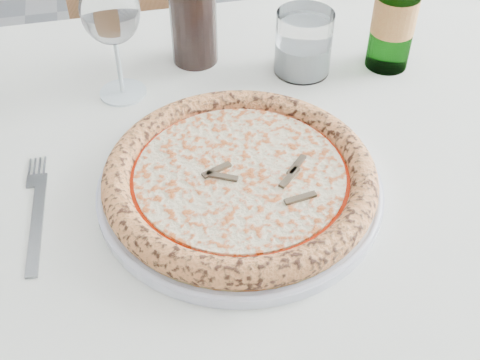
% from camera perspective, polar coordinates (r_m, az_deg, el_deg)
% --- Properties ---
extents(floor, '(5.00, 6.00, 0.02)m').
position_cam_1_polar(floor, '(1.60, -5.87, -11.72)').
color(floor, slate).
rests_on(floor, ground).
extents(dining_table, '(1.39, 0.82, 0.76)m').
position_cam_1_polar(dining_table, '(0.90, -1.48, -1.00)').
color(dining_table, brown).
rests_on(dining_table, floor).
extents(chair_far, '(0.38, 0.39, 0.93)m').
position_cam_1_polar(chair_far, '(1.60, -8.81, 14.34)').
color(chair_far, brown).
rests_on(chair_far, floor).
extents(plate, '(0.36, 0.36, 0.02)m').
position_cam_1_polar(plate, '(0.76, -0.00, -0.61)').
color(plate, white).
rests_on(plate, dining_table).
extents(pizza, '(0.34, 0.34, 0.04)m').
position_cam_1_polar(pizza, '(0.75, -0.00, 0.36)').
color(pizza, tan).
rests_on(pizza, plate).
extents(fork, '(0.03, 0.21, 0.00)m').
position_cam_1_polar(fork, '(0.78, -18.74, -2.96)').
color(fork, slate).
rests_on(fork, dining_table).
extents(wine_glass, '(0.08, 0.08, 0.19)m').
position_cam_1_polar(wine_glass, '(0.88, -12.18, 15.16)').
color(wine_glass, white).
rests_on(wine_glass, dining_table).
extents(tumbler, '(0.09, 0.09, 0.10)m').
position_cam_1_polar(tumbler, '(0.97, 6.01, 12.46)').
color(tumbler, white).
rests_on(tumbler, dining_table).
extents(beer_bottle, '(0.07, 0.07, 0.26)m').
position_cam_1_polar(beer_bottle, '(0.98, 14.65, 15.77)').
color(beer_bottle, '#30722D').
rests_on(beer_bottle, dining_table).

